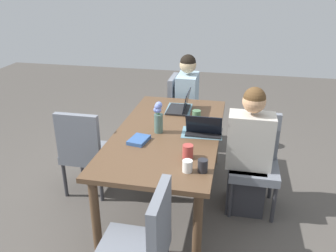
{
  "coord_description": "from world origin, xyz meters",
  "views": [
    {
      "loc": [
        -2.83,
        -0.58,
        2.05
      ],
      "look_at": [
        0.0,
        0.0,
        0.79
      ],
      "focal_mm": 37.12,
      "sensor_mm": 36.0,
      "label": 1
    }
  ],
  "objects_px": {
    "coffee_mug_near_left": "(196,116)",
    "coffee_mug_centre_right": "(188,151)",
    "chair_head_left_left_far": "(142,244)",
    "dining_table": "(168,139)",
    "person_head_right_left_near": "(187,108)",
    "chair_far_right_near": "(85,148)",
    "flower_vase": "(158,116)",
    "laptop_near_left_mid": "(204,130)",
    "coffee_mug_centre_left": "(187,166)",
    "book_red_cover": "(139,140)",
    "chair_near_left_mid": "(255,157)",
    "coffee_mug_near_right": "(203,166)",
    "person_near_left_mid": "(248,158)",
    "chair_head_right_left_near": "(182,108)",
    "laptop_head_right_left_near": "(181,107)"
  },
  "relations": [
    {
      "from": "coffee_mug_near_left",
      "to": "coffee_mug_centre_right",
      "type": "height_order",
      "value": "same"
    },
    {
      "from": "chair_head_left_left_far",
      "to": "coffee_mug_centre_right",
      "type": "distance_m",
      "value": 0.81
    },
    {
      "from": "dining_table",
      "to": "coffee_mug_near_left",
      "type": "relative_size",
      "value": 17.01
    },
    {
      "from": "person_head_right_left_near",
      "to": "chair_far_right_near",
      "type": "xyz_separation_m",
      "value": [
        -1.25,
        0.81,
        -0.03
      ]
    },
    {
      "from": "person_head_right_left_near",
      "to": "coffee_mug_near_left",
      "type": "distance_m",
      "value": 0.99
    },
    {
      "from": "dining_table",
      "to": "flower_vase",
      "type": "bearing_deg",
      "value": 118.47
    },
    {
      "from": "coffee_mug_centre_right",
      "to": "laptop_near_left_mid",
      "type": "bearing_deg",
      "value": -9.52
    },
    {
      "from": "coffee_mug_centre_left",
      "to": "book_red_cover",
      "type": "height_order",
      "value": "coffee_mug_centre_left"
    },
    {
      "from": "person_head_right_left_near",
      "to": "flower_vase",
      "type": "relative_size",
      "value": 4.09
    },
    {
      "from": "chair_far_right_near",
      "to": "chair_head_left_left_far",
      "type": "bearing_deg",
      "value": -141.97
    },
    {
      "from": "chair_near_left_mid",
      "to": "chair_far_right_near",
      "type": "bearing_deg",
      "value": 95.32
    },
    {
      "from": "laptop_near_left_mid",
      "to": "coffee_mug_near_right",
      "type": "height_order",
      "value": "laptop_near_left_mid"
    },
    {
      "from": "person_near_left_mid",
      "to": "flower_vase",
      "type": "xyz_separation_m",
      "value": [
        -0.08,
        0.82,
        0.37
      ]
    },
    {
      "from": "chair_near_left_mid",
      "to": "flower_vase",
      "type": "xyz_separation_m",
      "value": [
        -0.15,
        0.88,
        0.4
      ]
    },
    {
      "from": "chair_head_right_left_near",
      "to": "laptop_near_left_mid",
      "type": "relative_size",
      "value": 2.81
    },
    {
      "from": "dining_table",
      "to": "chair_far_right_near",
      "type": "distance_m",
      "value": 0.84
    },
    {
      "from": "person_head_right_left_near",
      "to": "person_near_left_mid",
      "type": "bearing_deg",
      "value": -147.64
    },
    {
      "from": "chair_head_right_left_near",
      "to": "laptop_head_right_left_near",
      "type": "distance_m",
      "value": 0.8
    },
    {
      "from": "laptop_near_left_mid",
      "to": "chair_near_left_mid",
      "type": "bearing_deg",
      "value": -75.87
    },
    {
      "from": "chair_head_right_left_near",
      "to": "laptop_near_left_mid",
      "type": "xyz_separation_m",
      "value": [
        -1.28,
        -0.41,
        0.29
      ]
    },
    {
      "from": "chair_far_right_near",
      "to": "chair_head_right_left_near",
      "type": "bearing_deg",
      "value": -29.38
    },
    {
      "from": "chair_head_left_left_far",
      "to": "chair_far_right_near",
      "type": "distance_m",
      "value": 1.47
    },
    {
      "from": "book_red_cover",
      "to": "person_head_right_left_near",
      "type": "bearing_deg",
      "value": 2.26
    },
    {
      "from": "coffee_mug_centre_left",
      "to": "flower_vase",
      "type": "bearing_deg",
      "value": 29.94
    },
    {
      "from": "chair_head_right_left_near",
      "to": "flower_vase",
      "type": "xyz_separation_m",
      "value": [
        -1.32,
        -0.0,
        0.4
      ]
    },
    {
      "from": "dining_table",
      "to": "coffee_mug_centre_left",
      "type": "distance_m",
      "value": 0.74
    },
    {
      "from": "chair_head_right_left_near",
      "to": "chair_near_left_mid",
      "type": "distance_m",
      "value": 1.46
    },
    {
      "from": "person_head_right_left_near",
      "to": "laptop_near_left_mid",
      "type": "height_order",
      "value": "person_head_right_left_near"
    },
    {
      "from": "chair_near_left_mid",
      "to": "coffee_mug_centre_left",
      "type": "xyz_separation_m",
      "value": [
        -0.78,
        0.52,
        0.29
      ]
    },
    {
      "from": "laptop_head_right_left_near",
      "to": "book_red_cover",
      "type": "bearing_deg",
      "value": 164.41
    },
    {
      "from": "chair_far_right_near",
      "to": "laptop_head_right_left_near",
      "type": "distance_m",
      "value": 1.06
    },
    {
      "from": "person_head_right_left_near",
      "to": "book_red_cover",
      "type": "bearing_deg",
      "value": 172.66
    },
    {
      "from": "chair_head_right_left_near",
      "to": "chair_far_right_near",
      "type": "distance_m",
      "value": 1.51
    },
    {
      "from": "chair_head_left_left_far",
      "to": "coffee_mug_near_right",
      "type": "xyz_separation_m",
      "value": [
        0.55,
        -0.31,
        0.29
      ]
    },
    {
      "from": "laptop_near_left_mid",
      "to": "coffee_mug_centre_right",
      "type": "relative_size",
      "value": 2.97
    },
    {
      "from": "person_head_right_left_near",
      "to": "flower_vase",
      "type": "xyz_separation_m",
      "value": [
        -1.26,
        0.07,
        0.37
      ]
    },
    {
      "from": "laptop_near_left_mid",
      "to": "coffee_mug_centre_left",
      "type": "relative_size",
      "value": 3.6
    },
    {
      "from": "person_head_right_left_near",
      "to": "flower_vase",
      "type": "bearing_deg",
      "value": 176.8
    },
    {
      "from": "person_head_right_left_near",
      "to": "laptop_head_right_left_near",
      "type": "xyz_separation_m",
      "value": [
        -0.68,
        -0.03,
        0.26
      ]
    },
    {
      "from": "chair_head_right_left_near",
      "to": "coffee_mug_near_left",
      "type": "distance_m",
      "value": 1.07
    },
    {
      "from": "laptop_head_right_left_near",
      "to": "book_red_cover",
      "type": "relative_size",
      "value": 1.6
    },
    {
      "from": "coffee_mug_centre_right",
      "to": "laptop_head_right_left_near",
      "type": "bearing_deg",
      "value": 12.88
    },
    {
      "from": "person_near_left_mid",
      "to": "flower_vase",
      "type": "bearing_deg",
      "value": 95.59
    },
    {
      "from": "coffee_mug_centre_left",
      "to": "dining_table",
      "type": "bearing_deg",
      "value": 22.83
    },
    {
      "from": "chair_head_right_left_near",
      "to": "chair_far_right_near",
      "type": "relative_size",
      "value": 1.0
    },
    {
      "from": "coffee_mug_near_left",
      "to": "coffee_mug_centre_right",
      "type": "bearing_deg",
      "value": -177.71
    },
    {
      "from": "book_red_cover",
      "to": "coffee_mug_near_right",
      "type": "bearing_deg",
      "value": -113.37
    },
    {
      "from": "chair_near_left_mid",
      "to": "coffee_mug_centre_right",
      "type": "bearing_deg",
      "value": 136.42
    },
    {
      "from": "person_head_right_left_near",
      "to": "chair_near_left_mid",
      "type": "xyz_separation_m",
      "value": [
        -1.1,
        -0.81,
        -0.03
      ]
    },
    {
      "from": "person_head_right_left_near",
      "to": "chair_near_left_mid",
      "type": "distance_m",
      "value": 1.37
    }
  ]
}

